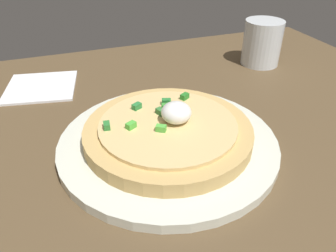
{
  "coord_description": "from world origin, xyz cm",
  "views": [
    {
      "loc": [
        -9.37,
        -41.84,
        29.54
      ],
      "look_at": [
        2.85,
        -8.14,
        6.09
      ],
      "focal_mm": 34.77,
      "sensor_mm": 36.0,
      "label": 1
    }
  ],
  "objects": [
    {
      "name": "pizza",
      "position": [
        2.88,
        -8.12,
        5.36
      ],
      "size": [
        22.37,
        22.37,
        5.2
      ],
      "color": "tan",
      "rests_on": "plate"
    },
    {
      "name": "napkin",
      "position": [
        -12.94,
        16.63,
        2.95
      ],
      "size": [
        14.13,
        14.13,
        0.4
      ],
      "primitive_type": "cube",
      "rotation": [
        0.0,
        0.0,
        -0.18
      ],
      "color": "white",
      "rests_on": "dining_table"
    },
    {
      "name": "cup_near",
      "position": [
        31.16,
        13.05,
        6.93
      ],
      "size": [
        7.81,
        7.81,
        9.04
      ],
      "color": "silver",
      "rests_on": "dining_table"
    },
    {
      "name": "plate",
      "position": [
        2.85,
        -8.14,
        3.42
      ],
      "size": [
        29.42,
        29.42,
        1.34
      ],
      "primitive_type": "cylinder",
      "color": "silver",
      "rests_on": "dining_table"
    },
    {
      "name": "dining_table",
      "position": [
        0.0,
        0.0,
        1.37
      ],
      "size": [
        108.03,
        66.47,
        2.75
      ],
      "primitive_type": "cube",
      "color": "brown",
      "rests_on": "ground"
    }
  ]
}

